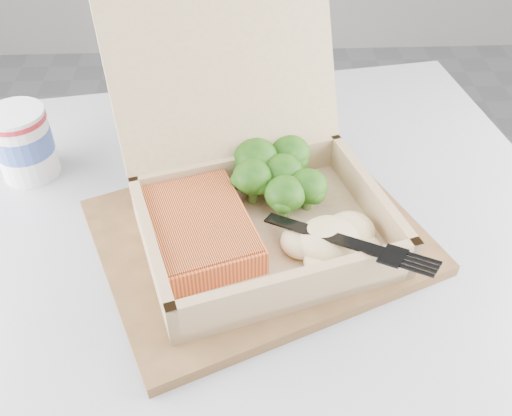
{
  "coord_description": "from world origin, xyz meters",
  "views": [
    {
      "loc": [
        -0.36,
        -0.23,
        1.12
      ],
      "look_at": [
        -0.35,
        0.19,
        0.74
      ],
      "focal_mm": 40.0,
      "sensor_mm": 36.0,
      "label": 1
    }
  ],
  "objects_px": {
    "takeout_container": "(252,176)",
    "paper_cup": "(23,141)",
    "cafe_table": "(258,355)",
    "serving_tray": "(258,236)"
  },
  "relations": [
    {
      "from": "serving_tray",
      "to": "paper_cup",
      "type": "bearing_deg",
      "value": 154.45
    },
    {
      "from": "cafe_table",
      "to": "serving_tray",
      "type": "distance_m",
      "value": 0.19
    },
    {
      "from": "serving_tray",
      "to": "takeout_container",
      "type": "bearing_deg",
      "value": 102.43
    },
    {
      "from": "serving_tray",
      "to": "paper_cup",
      "type": "height_order",
      "value": "paper_cup"
    },
    {
      "from": "cafe_table",
      "to": "paper_cup",
      "type": "bearing_deg",
      "value": 150.64
    },
    {
      "from": "serving_tray",
      "to": "takeout_container",
      "type": "distance_m",
      "value": 0.07
    },
    {
      "from": "serving_tray",
      "to": "paper_cup",
      "type": "relative_size",
      "value": 3.72
    },
    {
      "from": "takeout_container",
      "to": "paper_cup",
      "type": "height_order",
      "value": "takeout_container"
    },
    {
      "from": "takeout_container",
      "to": "cafe_table",
      "type": "bearing_deg",
      "value": -101.08
    },
    {
      "from": "cafe_table",
      "to": "serving_tray",
      "type": "relative_size",
      "value": 2.56
    }
  ]
}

